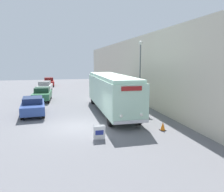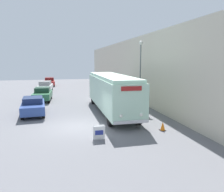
{
  "view_description": "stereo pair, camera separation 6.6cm",
  "coord_description": "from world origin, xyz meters",
  "views": [
    {
      "loc": [
        -1.13,
        -14.58,
        4.47
      ],
      "look_at": [
        2.6,
        0.98,
        1.89
      ],
      "focal_mm": 35.0,
      "sensor_mm": 36.0,
      "label": 1
    },
    {
      "loc": [
        -1.06,
        -14.59,
        4.47
      ],
      "look_at": [
        2.6,
        0.98,
        1.89
      ],
      "focal_mm": 35.0,
      "sensor_mm": 36.0,
      "label": 2
    }
  ],
  "objects": [
    {
      "name": "parked_car_far",
      "position": [
        -3.33,
        18.53,
        0.79
      ],
      "size": [
        2.13,
        4.7,
        1.55
      ],
      "rotation": [
        0.0,
        0.0,
        -0.08
      ],
      "color": "black",
      "rests_on": "ground_plane"
    },
    {
      "name": "parked_car_distant",
      "position": [
        -3.08,
        26.17,
        0.76
      ],
      "size": [
        1.99,
        4.25,
        1.52
      ],
      "rotation": [
        0.0,
        0.0,
        0.06
      ],
      "color": "black",
      "rests_on": "ground_plane"
    },
    {
      "name": "vintage_bus",
      "position": [
        3.2,
        3.7,
        1.85
      ],
      "size": [
        2.43,
        11.06,
        3.26
      ],
      "color": "black",
      "rests_on": "ground_plane"
    },
    {
      "name": "sign_board",
      "position": [
        0.95,
        -2.74,
        0.4
      ],
      "size": [
        0.67,
        0.32,
        0.83
      ],
      "color": "gray",
      "rests_on": "ground_plane"
    },
    {
      "name": "parked_car_mid",
      "position": [
        -3.12,
        10.86,
        0.79
      ],
      "size": [
        2.0,
        4.3,
        1.53
      ],
      "rotation": [
        0.0,
        0.0,
        -0.04
      ],
      "color": "black",
      "rests_on": "ground_plane"
    },
    {
      "name": "parked_car_near",
      "position": [
        -3.4,
        4.28,
        0.76
      ],
      "size": [
        2.17,
        4.3,
        1.48
      ],
      "rotation": [
        0.0,
        0.0,
        0.09
      ],
      "color": "black",
      "rests_on": "ground_plane"
    },
    {
      "name": "ground_plane",
      "position": [
        0.0,
        0.0,
        0.0
      ],
      "size": [
        80.0,
        80.0,
        0.0
      ],
      "primitive_type": "plane",
      "color": "slate"
    },
    {
      "name": "building_wall_right",
      "position": [
        7.39,
        10.0,
        3.54
      ],
      "size": [
        0.3,
        60.0,
        7.08
      ],
      "color": "beige",
      "rests_on": "ground_plane"
    },
    {
      "name": "streetlamp",
      "position": [
        6.52,
        5.59,
        4.13
      ],
      "size": [
        0.36,
        0.36,
        6.36
      ],
      "color": "#595E60",
      "rests_on": "ground_plane"
    },
    {
      "name": "traffic_cone",
      "position": [
        5.26,
        -2.08,
        0.29
      ],
      "size": [
        0.36,
        0.36,
        0.59
      ],
      "color": "black",
      "rests_on": "ground_plane"
    }
  ]
}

